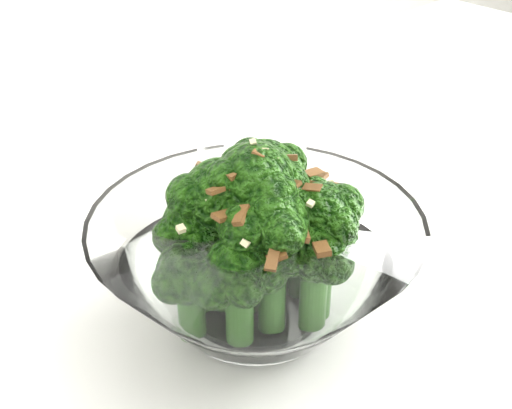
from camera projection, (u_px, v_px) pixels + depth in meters
name	position (u px, v px, depth m)	size (l,w,h in m)	color
table	(428.00, 352.00, 0.52)	(1.39, 1.14, 0.75)	white
broccoli_dish	(256.00, 255.00, 0.43)	(0.20, 0.20, 0.13)	white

